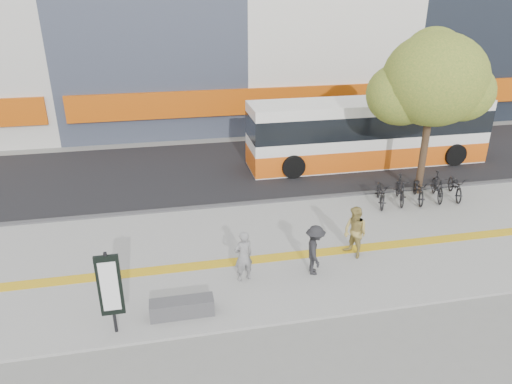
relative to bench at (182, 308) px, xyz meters
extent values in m
plane|color=slate|center=(2.60, 1.20, -0.30)|extent=(120.00, 120.00, 0.00)
cube|color=gray|center=(2.60, 2.70, -0.27)|extent=(40.00, 7.00, 0.08)
cube|color=gold|center=(2.60, 2.20, -0.22)|extent=(40.00, 0.45, 0.01)
cube|color=black|center=(2.60, 10.20, -0.28)|extent=(40.00, 8.00, 0.06)
cube|color=#3D3D3F|center=(2.60, 6.20, -0.23)|extent=(40.00, 0.25, 0.14)
cube|color=#B64909|center=(4.60, 15.25, 1.70)|extent=(19.00, 0.50, 1.40)
cube|color=#3D3D3F|center=(0.00, 0.00, 0.00)|extent=(1.60, 0.45, 0.45)
cylinder|color=black|center=(-1.60, -0.30, 0.88)|extent=(0.08, 0.08, 2.20)
cube|color=black|center=(-1.60, -0.30, 1.09)|extent=(0.55, 0.08, 1.60)
cube|color=white|center=(-1.60, -0.35, 1.09)|extent=(0.40, 0.02, 1.30)
cylinder|color=#372619|center=(9.80, 5.90, 1.38)|extent=(0.28, 0.28, 3.20)
ellipsoid|color=#476923|center=(9.80, 5.90, 4.29)|extent=(3.80, 3.80, 3.42)
ellipsoid|color=#476923|center=(8.80, 6.40, 3.69)|extent=(2.60, 2.60, 2.34)
ellipsoid|color=#476923|center=(10.70, 5.50, 3.90)|extent=(2.40, 2.40, 2.16)
ellipsoid|color=#476923|center=(10.10, 6.70, 5.10)|extent=(2.20, 2.20, 1.98)
cube|color=white|center=(9.21, 9.70, 1.24)|extent=(11.13, 2.32, 2.97)
cube|color=#D35511|center=(9.21, 9.70, 0.27)|extent=(11.15, 2.34, 0.93)
cube|color=black|center=(9.21, 9.70, 1.75)|extent=(11.15, 2.34, 1.02)
cylinder|color=black|center=(5.31, 8.54, 0.27)|extent=(1.02, 0.32, 1.02)
cylinder|color=black|center=(5.31, 10.86, 0.27)|extent=(1.02, 0.32, 1.02)
cylinder|color=black|center=(13.10, 8.54, 0.27)|extent=(1.02, 0.32, 1.02)
cylinder|color=black|center=(13.10, 10.86, 0.27)|extent=(1.02, 0.32, 1.02)
imported|color=black|center=(7.82, 5.20, 0.25)|extent=(1.16, 1.90, 0.94)
imported|color=black|center=(8.61, 5.20, 0.30)|extent=(1.02, 1.81, 1.05)
imported|color=black|center=(9.40, 5.20, 0.25)|extent=(1.16, 1.90, 0.94)
imported|color=black|center=(10.19, 5.20, 0.30)|extent=(1.02, 1.81, 1.05)
imported|color=black|center=(10.98, 5.20, 0.25)|extent=(1.16, 1.90, 0.94)
imported|color=black|center=(1.80, 1.25, 0.54)|extent=(0.64, 0.50, 1.53)
imported|color=#A18C46|center=(5.34, 1.83, 0.59)|extent=(0.88, 0.97, 1.62)
imported|color=black|center=(3.86, 1.18, 0.53)|extent=(0.73, 1.06, 1.51)
camera|label=1|loc=(-0.11, -9.81, 7.39)|focal=32.89mm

